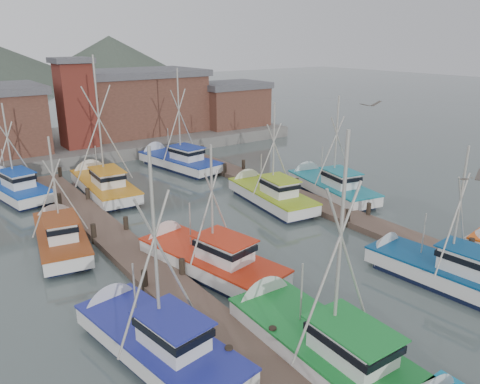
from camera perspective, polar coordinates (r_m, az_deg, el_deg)
ground at (r=23.76m, az=12.20°, el=-11.20°), size 260.00×260.00×0.00m
dock_left at (r=22.65m, az=-8.09°, el=-11.89°), size 2.30×46.00×1.50m
dock_right at (r=30.90m, az=15.50°, el=-3.88°), size 2.30×46.00×1.50m
quay at (r=54.02m, az=-18.10°, el=5.74°), size 44.00×16.00×1.20m
shed_center at (r=55.41m, az=-12.56°, el=10.80°), size 14.84×9.54×6.90m
shed_right at (r=58.22m, az=-1.16°, el=10.72°), size 8.48×6.36×5.20m
lookout_tower at (r=48.86m, az=-19.42°, el=10.27°), size 3.60×3.60×8.50m
boat_4 at (r=18.61m, az=9.49°, el=-17.65°), size 3.90×9.50×9.68m
boat_5 at (r=25.30m, az=22.82°, el=-8.66°), size 3.24×8.36×7.64m
boat_6 at (r=18.92m, az=-10.79°, el=-17.07°), size 3.87×8.81×8.93m
boat_8 at (r=24.54m, az=-4.45°, el=-8.01°), size 4.46×9.34×7.53m
boat_9 at (r=34.20m, az=3.37°, el=-0.22°), size 3.77×9.06×8.10m
boat_10 at (r=29.01m, az=-21.04°, el=-4.96°), size 3.79×8.39×7.20m
boat_11 at (r=36.70m, az=10.65°, el=0.79°), size 4.47×9.34×8.36m
boat_12 at (r=37.89m, az=-16.44°, el=0.92°), size 4.44×9.67×11.24m
boat_13 at (r=43.86m, az=-7.82°, el=3.83°), size 4.41×9.85×9.89m
boat_14 at (r=39.65m, az=-26.05°, el=0.52°), size 4.08×8.93×7.81m
gull_near at (r=14.75m, az=26.43°, el=1.58°), size 1.54×0.66×0.24m
gull_far at (r=22.85m, az=15.64°, el=10.21°), size 1.55×0.64×0.24m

